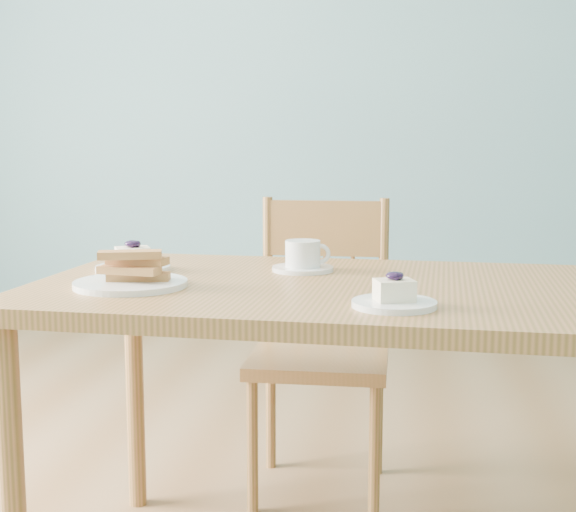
{
  "coord_description": "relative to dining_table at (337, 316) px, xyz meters",
  "views": [
    {
      "loc": [
        0.46,
        -1.62,
        1.05
      ],
      "look_at": [
        0.18,
        0.19,
        0.78
      ],
      "focal_mm": 50.0,
      "sensor_mm": 36.0,
      "label": 1
    }
  ],
  "objects": [
    {
      "name": "cheesecake_plate_near",
      "position": [
        0.13,
        -0.23,
        0.09
      ],
      "size": [
        0.16,
        0.16,
        0.07
      ],
      "rotation": [
        0.0,
        0.0,
        0.34
      ],
      "color": "white",
      "rests_on": "dining_table"
    },
    {
      "name": "biscotti_plate",
      "position": [
        -0.45,
        -0.1,
        0.1
      ],
      "size": [
        0.25,
        0.25,
        0.08
      ],
      "rotation": [
        0.0,
        0.0,
        0.26
      ],
      "color": "white",
      "rests_on": "dining_table"
    },
    {
      "name": "coffee_cup",
      "position": [
        -0.1,
        0.17,
        0.1
      ],
      "size": [
        0.15,
        0.15,
        0.08
      ],
      "rotation": [
        0.0,
        0.0,
        0.06
      ],
      "color": "white",
      "rests_on": "dining_table"
    },
    {
      "name": "cheesecake_plate_far",
      "position": [
        -0.51,
        0.1,
        0.09
      ],
      "size": [
        0.18,
        0.18,
        0.08
      ],
      "rotation": [
        0.0,
        0.0,
        0.48
      ],
      "color": "white",
      "rests_on": "dining_table"
    },
    {
      "name": "dining_table",
      "position": [
        0.0,
        0.0,
        0.0
      ],
      "size": [
        1.39,
        0.83,
        0.73
      ],
      "rotation": [
        0.0,
        0.0,
        -0.04
      ],
      "color": "#A1693D",
      "rests_on": "ground"
    },
    {
      "name": "dining_chair",
      "position": [
        -0.1,
        0.56,
        -0.21
      ],
      "size": [
        0.4,
        0.38,
        0.87
      ],
      "rotation": [
        0.0,
        0.0,
        0.01
      ],
      "color": "#A1693D",
      "rests_on": "ground"
    }
  ]
}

